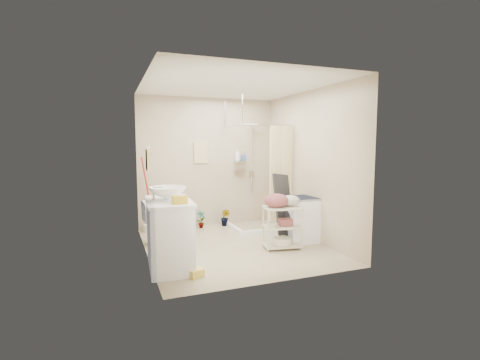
# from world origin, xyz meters

# --- Properties ---
(floor) EXTENTS (3.20, 3.20, 0.00)m
(floor) POSITION_xyz_m (0.00, 0.00, 0.00)
(floor) COLOR tan
(floor) RESTS_ON ground
(ceiling) EXTENTS (2.80, 3.20, 0.04)m
(ceiling) POSITION_xyz_m (0.00, 0.00, 2.60)
(ceiling) COLOR silver
(ceiling) RESTS_ON ground
(wall_back) EXTENTS (2.80, 0.04, 2.60)m
(wall_back) POSITION_xyz_m (0.00, 1.60, 1.30)
(wall_back) COLOR #BCAE92
(wall_back) RESTS_ON ground
(wall_front) EXTENTS (2.80, 0.04, 2.60)m
(wall_front) POSITION_xyz_m (0.00, -1.60, 1.30)
(wall_front) COLOR #BCAE92
(wall_front) RESTS_ON ground
(wall_left) EXTENTS (0.04, 3.20, 2.60)m
(wall_left) POSITION_xyz_m (-1.40, 0.00, 1.30)
(wall_left) COLOR #BCAE92
(wall_left) RESTS_ON ground
(wall_right) EXTENTS (0.04, 3.20, 2.60)m
(wall_right) POSITION_xyz_m (1.40, 0.00, 1.30)
(wall_right) COLOR #BCAE92
(wall_right) RESTS_ON ground
(vanity) EXTENTS (0.65, 1.08, 0.93)m
(vanity) POSITION_xyz_m (-1.16, -0.60, 0.46)
(vanity) COLOR white
(vanity) RESTS_ON ground
(sink) EXTENTS (0.61, 0.61, 0.17)m
(sink) POSITION_xyz_m (-1.16, -0.55, 1.01)
(sink) COLOR white
(sink) RESTS_ON vanity
(counter_basket) EXTENTS (0.19, 0.15, 0.10)m
(counter_basket) POSITION_xyz_m (-1.07, -0.91, 0.98)
(counter_basket) COLOR gold
(counter_basket) RESTS_ON vanity
(floor_basket) EXTENTS (0.31, 0.28, 0.14)m
(floor_basket) POSITION_xyz_m (-0.91, -1.09, 0.07)
(floor_basket) COLOR #F9E651
(floor_basket) RESTS_ON ground
(toilet) EXTENTS (0.75, 0.46, 0.74)m
(toilet) POSITION_xyz_m (-1.04, 0.55, 0.37)
(toilet) COLOR silver
(toilet) RESTS_ON ground
(mop) EXTENTS (0.15, 0.15, 1.42)m
(mop) POSITION_xyz_m (-1.26, 1.46, 0.71)
(mop) COLOR #AB2018
(mop) RESTS_ON ground
(potted_plant_a) EXTENTS (0.22, 0.18, 0.35)m
(potted_plant_a) POSITION_xyz_m (-0.21, 1.39, 0.18)
(potted_plant_a) COLOR brown
(potted_plant_a) RESTS_ON ground
(potted_plant_b) EXTENTS (0.25, 0.25, 0.35)m
(potted_plant_b) POSITION_xyz_m (0.30, 1.39, 0.18)
(potted_plant_b) COLOR brown
(potted_plant_b) RESTS_ON ground
(hanging_towel) EXTENTS (0.28, 0.03, 0.42)m
(hanging_towel) POSITION_xyz_m (-0.15, 1.58, 1.50)
(hanging_towel) COLOR #CDB98F
(hanging_towel) RESTS_ON wall_back
(towel_ring) EXTENTS (0.04, 0.22, 0.34)m
(towel_ring) POSITION_xyz_m (-1.38, -0.20, 1.47)
(towel_ring) COLOR #E5D585
(towel_ring) RESTS_ON wall_left
(tp_holder) EXTENTS (0.08, 0.12, 0.14)m
(tp_holder) POSITION_xyz_m (-1.36, 0.05, 0.72)
(tp_holder) COLOR white
(tp_holder) RESTS_ON wall_left
(shower) EXTENTS (1.10, 1.10, 2.10)m
(shower) POSITION_xyz_m (0.85, 1.05, 1.05)
(shower) COLOR white
(shower) RESTS_ON ground
(shampoo_bottle_a) EXTENTS (0.10, 0.11, 0.25)m
(shampoo_bottle_a) POSITION_xyz_m (0.61, 1.52, 1.45)
(shampoo_bottle_a) COLOR white
(shampoo_bottle_a) RESTS_ON shower
(shampoo_bottle_b) EXTENTS (0.09, 0.09, 0.17)m
(shampoo_bottle_b) POSITION_xyz_m (0.75, 1.51, 1.41)
(shampoo_bottle_b) COLOR #3A5999
(shampoo_bottle_b) RESTS_ON shower
(washing_machine) EXTENTS (0.53, 0.54, 0.77)m
(washing_machine) POSITION_xyz_m (1.14, -0.12, 0.38)
(washing_machine) COLOR white
(washing_machine) RESTS_ON ground
(laundry_rack) EXTENTS (0.64, 0.44, 0.82)m
(laundry_rack) POSITION_xyz_m (0.68, -0.39, 0.41)
(laundry_rack) COLOR beige
(laundry_rack) RESTS_ON ground
(ironing_board) EXTENTS (0.36, 0.19, 1.20)m
(ironing_board) POSITION_xyz_m (0.87, -0.06, 0.60)
(ironing_board) COLOR black
(ironing_board) RESTS_ON ground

